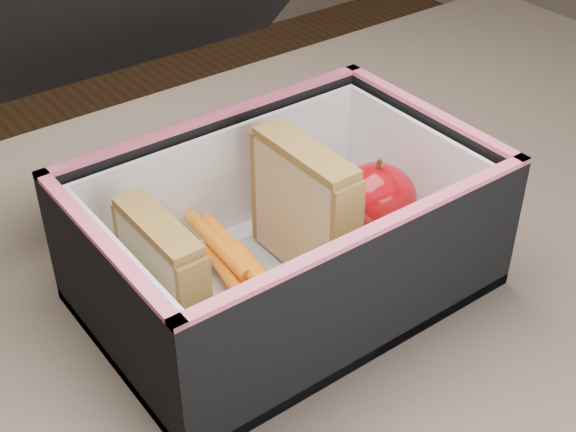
% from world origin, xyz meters
% --- Properties ---
extents(kitchen_table, '(1.20, 0.80, 0.75)m').
position_xyz_m(kitchen_table, '(0.00, 0.00, 0.66)').
color(kitchen_table, brown).
rests_on(kitchen_table, ground).
extents(lunch_bag, '(0.31, 0.34, 0.26)m').
position_xyz_m(lunch_bag, '(-0.07, 0.03, 0.82)').
color(lunch_bag, black).
rests_on(lunch_bag, kitchen_table).
extents(plastic_tub, '(0.17, 0.12, 0.07)m').
position_xyz_m(plastic_tub, '(-0.11, 0.03, 0.80)').
color(plastic_tub, white).
rests_on(plastic_tub, lunch_bag).
extents(sandwich_left, '(0.02, 0.09, 0.10)m').
position_xyz_m(sandwich_left, '(-0.18, 0.03, 0.82)').
color(sandwich_left, tan).
rests_on(sandwich_left, plastic_tub).
extents(sandwich_right, '(0.03, 0.10, 0.11)m').
position_xyz_m(sandwich_right, '(-0.05, 0.03, 0.82)').
color(sandwich_right, tan).
rests_on(sandwich_right, plastic_tub).
extents(carrot_sticks, '(0.04, 0.16, 0.03)m').
position_xyz_m(carrot_sticks, '(-0.11, 0.02, 0.78)').
color(carrot_sticks, '#FF6209').
rests_on(carrot_sticks, plastic_tub).
extents(paper_napkin, '(0.09, 0.10, 0.01)m').
position_xyz_m(paper_napkin, '(0.02, 0.02, 0.77)').
color(paper_napkin, white).
rests_on(paper_napkin, lunch_bag).
extents(red_apple, '(0.07, 0.07, 0.07)m').
position_xyz_m(red_apple, '(0.02, 0.02, 0.80)').
color(red_apple, maroon).
rests_on(red_apple, paper_napkin).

